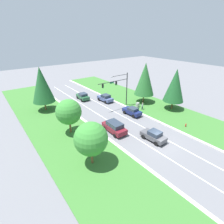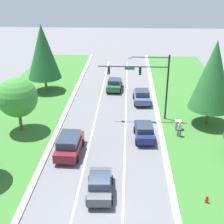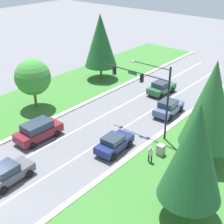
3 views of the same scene
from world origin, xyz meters
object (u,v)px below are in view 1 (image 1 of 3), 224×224
at_px(forest_sedan, 83,96).
at_px(traffic_signal_mast, 119,86).
at_px(graphite_sedan, 154,136).
at_px(slate_blue_sedan, 105,98).
at_px(pedestrian, 142,106).
at_px(navy_sedan, 132,111).
at_px(conifer_mid_left_tree, 42,85).
at_px(utility_cabinet, 138,105).
at_px(conifer_near_right_tree, 175,85).
at_px(burgundy_suv, 114,127).
at_px(oak_far_left_tree, 91,139).
at_px(oak_near_left_tree, 69,112).
at_px(conifer_far_right_tree, 145,79).
at_px(fire_hydrant, 186,125).

bearing_deg(forest_sedan, traffic_signal_mast, -63.58).
height_order(traffic_signal_mast, graphite_sedan, traffic_signal_mast).
xyz_separation_m(slate_blue_sedan, pedestrian, (3.63, -9.25, 0.03)).
distance_m(navy_sedan, conifer_mid_left_tree, 19.83).
distance_m(traffic_signal_mast, graphite_sedan, 15.17).
xyz_separation_m(traffic_signal_mast, pedestrian, (3.32, -4.23, -4.23)).
bearing_deg(utility_cabinet, conifer_near_right_tree, -44.46).
xyz_separation_m(forest_sedan, burgundy_suv, (-3.47, -17.77, 0.12)).
relative_size(forest_sedan, conifer_mid_left_tree, 0.46).
xyz_separation_m(forest_sedan, conifer_near_right_tree, (13.04, -17.64, 4.65)).
bearing_deg(navy_sedan, burgundy_suv, -158.55).
height_order(oak_far_left_tree, conifer_mid_left_tree, conifer_mid_left_tree).
bearing_deg(oak_far_left_tree, slate_blue_sedan, 50.60).
relative_size(oak_near_left_tree, conifer_far_right_tree, 0.63).
bearing_deg(slate_blue_sedan, burgundy_suv, -122.37).
height_order(navy_sedan, conifer_near_right_tree, conifer_near_right_tree).
height_order(traffic_signal_mast, forest_sedan, traffic_signal_mast).
height_order(burgundy_suv, oak_near_left_tree, oak_near_left_tree).
relative_size(traffic_signal_mast, conifer_far_right_tree, 0.82).
bearing_deg(graphite_sedan, forest_sedan, 87.05).
height_order(navy_sedan, conifer_far_right_tree, conifer_far_right_tree).
xyz_separation_m(pedestrian, oak_far_left_tree, (-18.16, -8.43, 2.85)).
bearing_deg(conifer_far_right_tree, burgundy_suv, -154.13).
xyz_separation_m(utility_cabinet, conifer_near_right_tree, (5.46, -5.36, 4.97)).
relative_size(fire_hydrant, oak_far_left_tree, 0.12).
relative_size(burgundy_suv, utility_cabinet, 4.43).
bearing_deg(fire_hydrant, burgundy_suv, 150.70).
distance_m(navy_sedan, oak_near_left_tree, 13.77).
relative_size(navy_sedan, fire_hydrant, 6.11).
height_order(pedestrian, oak_near_left_tree, oak_near_left_tree).
relative_size(conifer_near_right_tree, oak_far_left_tree, 1.52).
height_order(traffic_signal_mast, burgundy_suv, traffic_signal_mast).
bearing_deg(burgundy_suv, graphite_sedan, -57.80).
relative_size(slate_blue_sedan, graphite_sedan, 1.06).
relative_size(utility_cabinet, oak_near_left_tree, 0.18).
distance_m(burgundy_suv, utility_cabinet, 12.35).
bearing_deg(conifer_mid_left_tree, utility_cabinet, -32.85).
height_order(navy_sedan, conifer_mid_left_tree, conifer_mid_left_tree).
relative_size(slate_blue_sedan, conifer_far_right_tree, 0.47).
bearing_deg(fire_hydrant, conifer_near_right_tree, 53.08).
bearing_deg(oak_near_left_tree, navy_sedan, -4.89).
relative_size(burgundy_suv, conifer_near_right_tree, 0.54).
xyz_separation_m(traffic_signal_mast, navy_sedan, (-0.37, -4.85, -4.31)).
relative_size(traffic_signal_mast, utility_cabinet, 7.09).
bearing_deg(navy_sedan, conifer_far_right_tree, 24.45).
relative_size(pedestrian, fire_hydrant, 2.41).
distance_m(pedestrian, oak_far_left_tree, 20.22).
bearing_deg(conifer_far_right_tree, forest_sedan, 135.82).
bearing_deg(traffic_signal_mast, navy_sedan, -94.34).
xyz_separation_m(fire_hydrant, oak_far_left_tree, (-18.76, 1.95, 3.45)).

